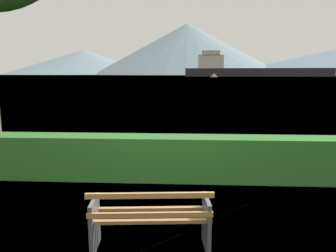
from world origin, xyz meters
name	(u,v)px	position (x,y,z in m)	size (l,w,h in m)	color
ground_plane	(151,247)	(0.00, 0.00, 0.00)	(1400.00, 1400.00, 0.00)	#567A38
water_surface	(187,76)	(0.00, 306.65, 0.00)	(620.00, 620.00, 0.00)	#7A99A8
park_bench	(151,219)	(0.00, -0.06, 0.42)	(1.57, 0.70, 0.87)	#A0703F
hedge_row	(165,158)	(0.00, 2.84, 0.47)	(12.55, 0.67, 0.94)	#2D6B28
cargo_ship_large	(246,69)	(41.83, 234.21, 5.05)	(100.97, 24.63, 18.07)	#232328
fishing_boat_near	(214,76)	(15.71, 186.77, 0.66)	(3.62, 4.22, 1.88)	gold
distant_hills	(230,56)	(71.87, 557.85, 30.33)	(803.81, 423.19, 83.30)	slate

